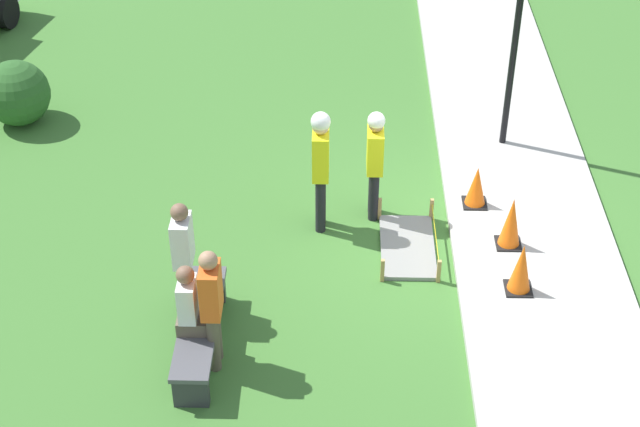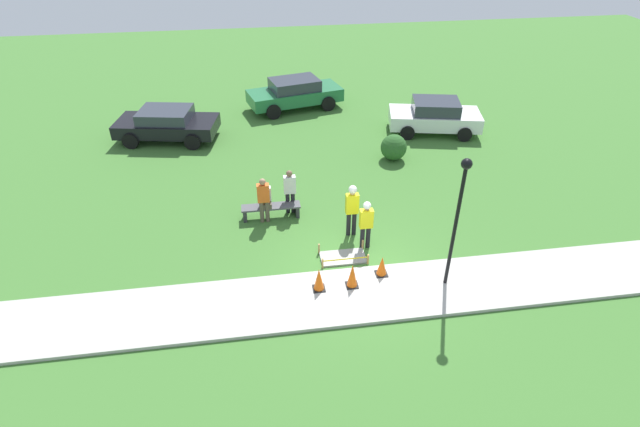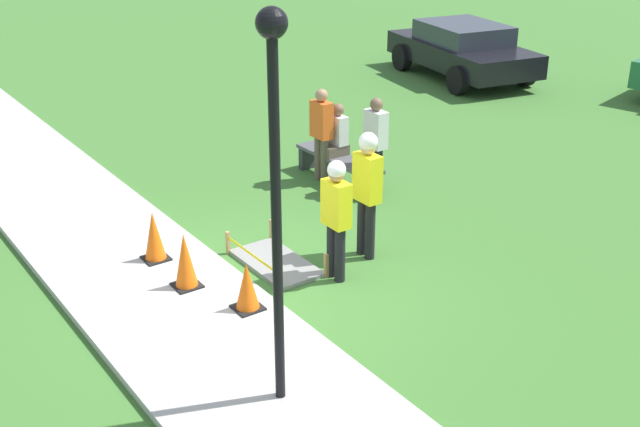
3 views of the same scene
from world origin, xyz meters
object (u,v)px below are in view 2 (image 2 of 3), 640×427
Objects in this scene: person_seated_on_bench at (266,196)px; bystander_in_orange_shirt at (264,198)px; bystander_in_gray_shirt at (290,189)px; lamppost_near at (459,206)px; traffic_cone_near_patch at (319,279)px; parked_car_white at (435,116)px; parked_car_black at (167,124)px; park_bench at (271,209)px; parked_car_green at (295,93)px; worker_assistant at (366,221)px; traffic_cone_sidewalk_edge at (382,266)px; worker_supervisor at (352,206)px; traffic_cone_far_patch at (352,275)px.

person_seated_on_bench is 0.28m from bystander_in_orange_shirt.
bystander_in_gray_shirt is (0.82, 0.19, 0.09)m from person_seated_on_bench.
lamppost_near is at bearing -39.13° from bystander_in_orange_shirt.
bystander_in_orange_shirt is (-1.29, 3.69, 0.47)m from traffic_cone_near_patch.
parked_car_black is at bearing -172.21° from parked_car_white.
park_bench is 0.66m from bystander_in_orange_shirt.
bystander_in_orange_shirt is at bearing -50.72° from parked_car_black.
worker_assistant is at bearing -99.03° from parked_car_green.
traffic_cone_sidewalk_edge is 4.42m from bystander_in_gray_shirt.
bystander_in_gray_shirt is at bearing 12.88° from person_seated_on_bench.
parked_car_green is (-0.64, 11.05, -0.30)m from worker_supervisor.
bystander_in_orange_shirt is (-3.15, 3.33, 0.52)m from traffic_cone_sidewalk_edge.
traffic_cone_near_patch is at bearing -106.81° from parked_car_green.
lamppost_near reaches higher than parked_car_white.
worker_supervisor is at bearing -113.50° from parked_car_white.
traffic_cone_far_patch reaches higher than park_bench.
parked_car_white reaches higher than traffic_cone_sidewalk_edge.
parked_car_green is (1.83, 9.69, 0.45)m from park_bench.
traffic_cone_far_patch is 0.15× the size of parked_car_green.
parked_car_white reaches higher than parked_car_black.
person_seated_on_bench is 9.85m from parked_car_white.
traffic_cone_far_patch is 0.45× the size of bystander_in_orange_shirt.
worker_assistant is (0.77, 1.80, 0.51)m from traffic_cone_far_patch.
parked_car_white is (11.83, -0.94, 0.03)m from parked_car_black.
parked_car_white is (7.89, 5.89, -0.05)m from person_seated_on_bench.
traffic_cone_near_patch is 1.90m from traffic_cone_sidewalk_edge.
parked_car_white is at bearing 54.17° from worker_supervisor.
traffic_cone_sidewalk_edge is 1.56m from worker_assistant.
bystander_in_orange_shirt is at bearing -138.23° from park_bench.
traffic_cone_near_patch is at bearing -119.19° from worker_supervisor.
parked_car_green reaches higher than person_seated_on_bench.
park_bench is 6.62m from lamppost_near.
lamppost_near reaches higher than bystander_in_gray_shirt.
worker_assistant is at bearing -32.24° from bystander_in_orange_shirt.
bystander_in_gray_shirt is at bearing -43.66° from parked_car_black.
worker_supervisor reaches higher than traffic_cone_far_patch.
parked_car_white is (7.07, 5.71, -0.15)m from bystander_in_gray_shirt.
person_seated_on_bench is at bearing 107.03° from traffic_cone_near_patch.
bystander_in_gray_shirt is at bearing 131.89° from worker_assistant.
parked_car_black is at bearing 128.48° from worker_supervisor.
lamppost_near is 0.91× the size of parked_car_white.
traffic_cone_far_patch is 0.46× the size of bystander_in_gray_shirt.
park_bench is (-2.93, 3.53, -0.06)m from traffic_cone_sidewalk_edge.
parked_car_white is (3.13, 10.09, -1.89)m from lamppost_near.
parked_car_green is (2.06, 9.90, -0.13)m from bystander_in_orange_shirt.
traffic_cone_sidewalk_edge is 0.38× the size of bystander_in_gray_shirt.
person_seated_on_bench is 7.89m from parked_car_black.
bystander_in_orange_shirt is 0.36× the size of parked_car_black.
traffic_cone_near_patch is 11.90m from parked_car_white.
lamppost_near is at bearing -41.90° from park_bench.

